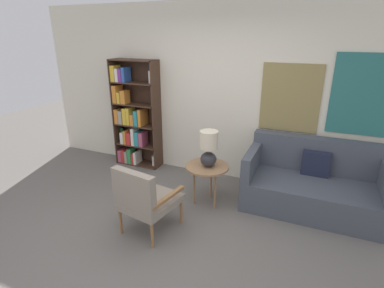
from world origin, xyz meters
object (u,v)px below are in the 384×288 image
at_px(side_table, 207,169).
at_px(couch, 313,185).
at_px(armchair, 144,197).
at_px(table_lamp, 209,148).
at_px(bookshelf, 133,118).

bearing_deg(side_table, couch, 20.28).
relative_size(couch, side_table, 3.00).
bearing_deg(armchair, couch, 38.51).
xyz_separation_m(couch, side_table, (-1.34, -0.50, 0.19)).
bearing_deg(side_table, armchair, -115.26).
height_order(armchair, table_lamp, table_lamp).
distance_m(couch, side_table, 1.44).
height_order(armchair, side_table, armchair).
xyz_separation_m(couch, table_lamp, (-1.32, -0.50, 0.51)).
relative_size(bookshelf, couch, 1.05).
relative_size(bookshelf, table_lamp, 3.75).
bearing_deg(couch, side_table, -159.72).
xyz_separation_m(side_table, table_lamp, (0.02, -0.00, 0.32)).
height_order(bookshelf, couch, bookshelf).
xyz_separation_m(bookshelf, armchair, (1.24, -1.69, -0.37)).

